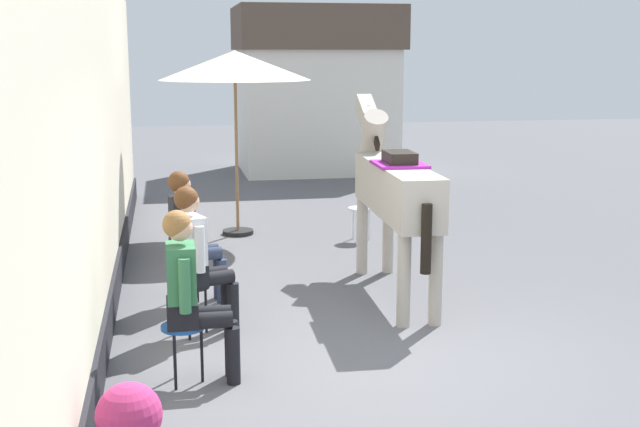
{
  "coord_description": "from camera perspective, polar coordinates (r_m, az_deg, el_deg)",
  "views": [
    {
      "loc": [
        -1.83,
        -6.4,
        2.57
      ],
      "look_at": [
        -0.4,
        1.2,
        1.05
      ],
      "focal_mm": 46.5,
      "sensor_mm": 36.0,
      "label": 1
    }
  ],
  "objects": [
    {
      "name": "seated_visitor_far",
      "position": [
        8.55,
        -9.03,
        -1.14
      ],
      "size": [
        0.61,
        0.49,
        1.39
      ],
      "color": "#194C99",
      "rests_on": "ground_plane"
    },
    {
      "name": "spare_stool_white",
      "position": [
        11.39,
        2.77,
        0.11
      ],
      "size": [
        0.32,
        0.32,
        0.46
      ],
      "color": "white",
      "rests_on": "ground_plane"
    },
    {
      "name": "cafe_parasol",
      "position": [
        11.62,
        -5.88,
        10.03
      ],
      "size": [
        2.1,
        2.1,
        2.58
      ],
      "color": "black",
      "rests_on": "ground_plane"
    },
    {
      "name": "distant_cottage",
      "position": [
        18.0,
        -0.29,
        8.65
      ],
      "size": [
        3.4,
        2.6,
        3.5
      ],
      "color": "silver",
      "rests_on": "ground_plane"
    },
    {
      "name": "pub_facade_wall",
      "position": [
        8.0,
        -15.73,
        3.28
      ],
      "size": [
        0.34,
        14.0,
        3.4
      ],
      "color": "beige",
      "rests_on": "ground_plane"
    },
    {
      "name": "seated_visitor_near",
      "position": [
        6.49,
        -8.93,
        -5.07
      ],
      "size": [
        0.61,
        0.49,
        1.39
      ],
      "color": "#194C99",
      "rests_on": "ground_plane"
    },
    {
      "name": "saddled_horse_center",
      "position": [
        8.77,
        5.08,
        1.81
      ],
      "size": [
        0.52,
        3.0,
        2.06
      ],
      "color": "#B2A899",
      "rests_on": "ground_plane"
    },
    {
      "name": "ground_plane",
      "position": [
        9.92,
        0.35,
        -3.9
      ],
      "size": [
        40.0,
        40.0,
        0.0
      ],
      "primitive_type": "plane",
      "color": "#56565B"
    },
    {
      "name": "seated_visitor_middle",
      "position": [
        7.61,
        -8.49,
        -2.65
      ],
      "size": [
        0.61,
        0.49,
        1.39
      ],
      "color": "black",
      "rests_on": "ground_plane"
    }
  ]
}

